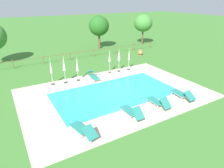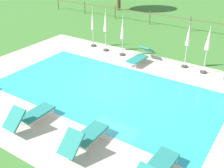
% 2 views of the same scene
% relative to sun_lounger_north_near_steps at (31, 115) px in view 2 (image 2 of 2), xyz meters
% --- Properties ---
extents(ground_plane, '(160.00, 160.00, 0.00)m').
position_rel_sun_lounger_north_near_steps_xyz_m(ground_plane, '(0.88, 3.49, -0.38)').
color(ground_plane, '#3D752D').
extents(pool_deck_paving, '(14.54, 9.86, 0.01)m').
position_rel_sun_lounger_north_near_steps_xyz_m(pool_deck_paving, '(0.88, 3.49, -0.38)').
color(pool_deck_paving, beige).
rests_on(pool_deck_paving, ground).
extents(swimming_pool_water, '(9.80, 5.13, 0.01)m').
position_rel_sun_lounger_north_near_steps_xyz_m(swimming_pool_water, '(0.88, 3.49, -0.38)').
color(swimming_pool_water, '#2DB7C6').
rests_on(swimming_pool_water, ground).
extents(pool_coping_rim, '(10.28, 5.61, 0.01)m').
position_rel_sun_lounger_north_near_steps_xyz_m(pool_coping_rim, '(0.88, 3.49, -0.37)').
color(pool_coping_rim, beige).
rests_on(pool_coping_rim, ground).
extents(sun_lounger_north_near_steps, '(0.61, 1.94, 0.92)m').
position_rel_sun_lounger_north_near_steps_xyz_m(sun_lounger_north_near_steps, '(0.00, 0.00, 0.00)').
color(sun_lounger_north_near_steps, '#237A70').
rests_on(sun_lounger_north_near_steps, ground).
extents(sun_lounger_north_mid, '(0.64, 1.97, 0.90)m').
position_rel_sun_lounger_north_near_steps_xyz_m(sun_lounger_north_mid, '(2.37, 0.11, -0.00)').
color(sun_lounger_north_mid, '#237A70').
rests_on(sun_lounger_north_mid, ground).
extents(sun_lounger_north_far, '(0.71, 2.07, 0.78)m').
position_rel_sun_lounger_north_near_steps_xyz_m(sun_lounger_north_far, '(0.61, 7.06, -0.02)').
color(sun_lounger_north_far, '#237A70').
rests_on(sun_lounger_north_far, ground).
extents(sun_lounger_south_near_corner, '(0.67, 2.06, 0.77)m').
position_rel_sun_lounger_north_near_steps_xyz_m(sun_lounger_south_near_corner, '(4.82, 0.11, -0.02)').
color(sun_lounger_south_near_corner, '#237A70').
rests_on(sun_lounger_south_near_corner, ground).
extents(patio_umbrella_closed_row_mid_west, '(0.32, 0.32, 2.41)m').
position_rel_sun_lounger_north_near_steps_xyz_m(patio_umbrella_closed_row_mid_west, '(-3.03, 7.74, 1.08)').
color(patio_umbrella_closed_row_mid_west, '#383838').
rests_on(patio_umbrella_closed_row_mid_west, ground).
extents(patio_umbrella_closed_row_centre, '(0.32, 0.32, 2.47)m').
position_rel_sun_lounger_north_near_steps_xyz_m(patio_umbrella_closed_row_centre, '(-1.94, 7.51, 1.25)').
color(patio_umbrella_closed_row_centre, '#383838').
rests_on(patio_umbrella_closed_row_centre, ground).
extents(patio_umbrella_closed_row_mid_east, '(0.32, 0.32, 2.35)m').
position_rel_sun_lounger_north_near_steps_xyz_m(patio_umbrella_closed_row_mid_east, '(3.85, 7.65, 1.20)').
color(patio_umbrella_closed_row_mid_east, '#383838').
rests_on(patio_umbrella_closed_row_mid_east, ground).
extents(patio_umbrella_closed_row_east, '(0.32, 0.32, 2.26)m').
position_rel_sun_lounger_north_near_steps_xyz_m(patio_umbrella_closed_row_east, '(-0.75, 7.44, 1.05)').
color(patio_umbrella_closed_row_east, '#383838').
rests_on(patio_umbrella_closed_row_east, ground).
extents(patio_umbrella_closed_deck_corner, '(0.32, 0.32, 2.38)m').
position_rel_sun_lounger_north_near_steps_xyz_m(patio_umbrella_closed_deck_corner, '(2.83, 7.80, 1.15)').
color(patio_umbrella_closed_deck_corner, '#383838').
rests_on(patio_umbrella_closed_deck_corner, ground).
extents(perimeter_fence, '(25.79, 0.08, 1.05)m').
position_rel_sun_lounger_north_near_steps_xyz_m(perimeter_fence, '(0.85, 14.15, 0.31)').
color(perimeter_fence, brown).
rests_on(perimeter_fence, ground).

